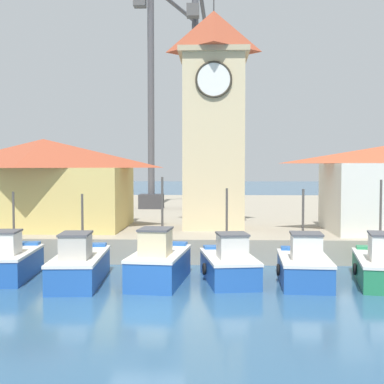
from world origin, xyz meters
TOP-DOWN VIEW (x-y plane):
  - ground_plane at (0.00, 0.00)m, footprint 300.00×300.00m
  - quay_wharf at (0.00, 28.74)m, footprint 120.00×40.00m
  - fishing_boat_left_outer at (-6.57, 5.40)m, footprint 2.21×4.50m
  - fishing_boat_left_inner at (-3.33, 4.61)m, footprint 2.20×5.28m
  - fishing_boat_mid_left at (-0.01, 4.72)m, footprint 2.48×4.75m
  - fishing_boat_center at (2.91, 5.11)m, footprint 2.57×4.59m
  - fishing_boat_mid_right at (6.00, 4.79)m, footprint 2.24×4.35m
  - fishing_boat_right_inner at (9.25, 4.99)m, footprint 2.81×5.16m
  - clock_tower at (2.27, 13.91)m, footprint 3.95×3.95m
  - warehouse_left at (-7.69, 13.70)m, footprint 10.01×7.02m
  - port_crane_near at (0.80, 27.78)m, footprint 2.08×9.59m
  - port_crane_far at (-2.94, 28.08)m, footprint 4.74×6.61m

SIDE VIEW (x-z plane):
  - ground_plane at x=0.00m, z-range 0.00..0.00m
  - quay_wharf at x=0.00m, z-range 0.00..1.25m
  - fishing_boat_center at x=2.91m, z-range -1.23..2.68m
  - fishing_boat_right_inner at x=9.25m, z-range -1.41..2.87m
  - fishing_boat_mid_right at x=6.00m, z-range -1.21..2.69m
  - fishing_boat_left_outer at x=-6.57m, z-range -1.12..2.61m
  - fishing_boat_left_inner at x=-3.33m, z-range -1.08..2.59m
  - fishing_boat_mid_left at x=-0.01m, z-range -1.38..3.02m
  - warehouse_left at x=-7.69m, z-range 1.30..6.50m
  - clock_tower at x=2.27m, z-range 0.76..14.92m
  - port_crane_near at x=0.80m, z-range -1.45..19.33m
  - port_crane_far at x=-2.94m, z-range -1.02..19.03m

